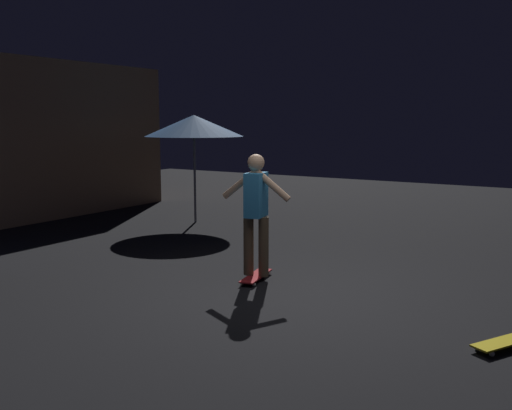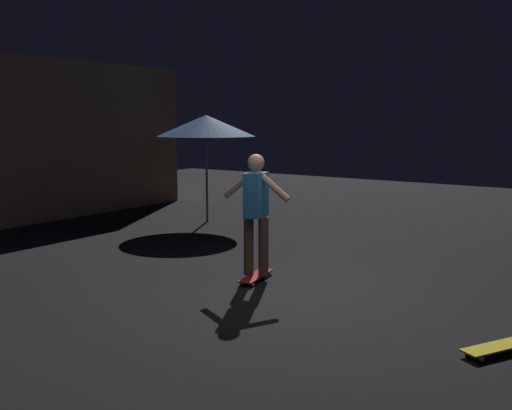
# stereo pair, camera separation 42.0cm
# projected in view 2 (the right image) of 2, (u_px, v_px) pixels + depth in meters

# --- Properties ---
(ground_plane) EXTENTS (28.00, 28.00, 0.00)m
(ground_plane) POSITION_uv_depth(u_px,v_px,m) (293.00, 300.00, 7.03)
(ground_plane) COLOR black
(patio_umbrella) EXTENTS (2.10, 2.10, 2.30)m
(patio_umbrella) POSITION_uv_depth(u_px,v_px,m) (206.00, 126.00, 12.16)
(patio_umbrella) COLOR slate
(patio_umbrella) RESTS_ON ground_plane
(skateboard_ridden) EXTENTS (0.80, 0.35, 0.07)m
(skateboard_ridden) POSITION_uv_depth(u_px,v_px,m) (256.00, 276.00, 7.89)
(skateboard_ridden) COLOR #AD1E23
(skateboard_ridden) RESTS_ON ground_plane
(skateboard_spare) EXTENTS (0.78, 0.55, 0.07)m
(skateboard_spare) POSITION_uv_depth(u_px,v_px,m) (497.00, 347.00, 5.42)
(skateboard_spare) COLOR gold
(skateboard_spare) RESTS_ON ground_plane
(skater) EXTENTS (0.42, 0.98, 1.67)m
(skater) POSITION_uv_depth(u_px,v_px,m) (256.00, 206.00, 7.75)
(skater) COLOR brown
(skater) RESTS_ON skateboard_ridden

